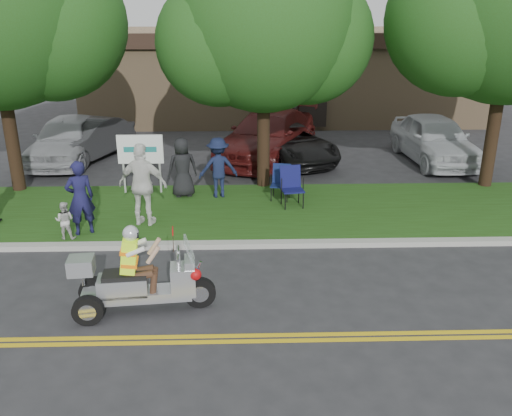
{
  "coord_description": "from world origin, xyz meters",
  "views": [
    {
      "loc": [
        -0.15,
        -7.92,
        5.01
      ],
      "look_at": [
        0.14,
        2.0,
        1.31
      ],
      "focal_mm": 38.0,
      "sensor_mm": 36.0,
      "label": 1
    }
  ],
  "objects_px": {
    "lawn_chair_b": "(291,184)",
    "parked_car_far_right": "(434,139)",
    "lawn_chair_a": "(281,180)",
    "spectator_adult_left": "(80,198)",
    "spectator_adult_right": "(143,185)",
    "parked_car_left": "(86,140)",
    "trike_scooter": "(137,282)",
    "parked_car_far_left": "(67,139)",
    "parked_car_right": "(268,136)",
    "parked_car_mid": "(289,143)"
  },
  "relations": [
    {
      "from": "lawn_chair_b",
      "to": "parked_car_far_right",
      "type": "xyz_separation_m",
      "value": [
        5.28,
        4.49,
        0.11
      ]
    },
    {
      "from": "lawn_chair_a",
      "to": "spectator_adult_left",
      "type": "height_order",
      "value": "spectator_adult_left"
    },
    {
      "from": "spectator_adult_right",
      "to": "parked_car_left",
      "type": "bearing_deg",
      "value": -53.35
    },
    {
      "from": "trike_scooter",
      "to": "spectator_adult_left",
      "type": "xyz_separation_m",
      "value": [
        -1.82,
        3.28,
        0.4
      ]
    },
    {
      "from": "lawn_chair_a",
      "to": "spectator_adult_right",
      "type": "bearing_deg",
      "value": -139.4
    },
    {
      "from": "spectator_adult_right",
      "to": "lawn_chair_b",
      "type": "bearing_deg",
      "value": -149.94
    },
    {
      "from": "parked_car_far_left",
      "to": "parked_car_far_right",
      "type": "relative_size",
      "value": 0.98
    },
    {
      "from": "trike_scooter",
      "to": "parked_car_left",
      "type": "height_order",
      "value": "trike_scooter"
    },
    {
      "from": "parked_car_left",
      "to": "parked_car_right",
      "type": "distance_m",
      "value": 6.3
    },
    {
      "from": "lawn_chair_b",
      "to": "parked_car_far_right",
      "type": "relative_size",
      "value": 0.22
    },
    {
      "from": "lawn_chair_a",
      "to": "parked_car_mid",
      "type": "xyz_separation_m",
      "value": [
        0.57,
        4.22,
        -0.01
      ]
    },
    {
      "from": "lawn_chair_a",
      "to": "parked_car_left",
      "type": "distance_m",
      "value": 7.9
    },
    {
      "from": "trike_scooter",
      "to": "parked_car_right",
      "type": "relative_size",
      "value": 0.44
    },
    {
      "from": "parked_car_far_left",
      "to": "spectator_adult_left",
      "type": "bearing_deg",
      "value": -69.89
    },
    {
      "from": "parked_car_far_left",
      "to": "parked_car_right",
      "type": "xyz_separation_m",
      "value": [
        6.84,
        0.24,
        0.02
      ]
    },
    {
      "from": "trike_scooter",
      "to": "parked_car_far_right",
      "type": "distance_m",
      "value": 12.71
    },
    {
      "from": "parked_car_right",
      "to": "parked_car_far_right",
      "type": "xyz_separation_m",
      "value": [
        5.64,
        -0.61,
        -0.01
      ]
    },
    {
      "from": "trike_scooter",
      "to": "lawn_chair_a",
      "type": "relative_size",
      "value": 2.62
    },
    {
      "from": "trike_scooter",
      "to": "parked_car_left",
      "type": "xyz_separation_m",
      "value": [
        -3.54,
        10.16,
        0.13
      ]
    },
    {
      "from": "spectator_adult_left",
      "to": "trike_scooter",
      "type": "bearing_deg",
      "value": 91.26
    },
    {
      "from": "trike_scooter",
      "to": "lawn_chair_b",
      "type": "distance_m",
      "value": 5.93
    },
    {
      "from": "parked_car_mid",
      "to": "parked_car_far_right",
      "type": "xyz_separation_m",
      "value": [
        4.94,
        -0.27,
        0.17
      ]
    },
    {
      "from": "parked_car_far_left",
      "to": "parked_car_mid",
      "type": "xyz_separation_m",
      "value": [
        7.54,
        -0.1,
        -0.16
      ]
    },
    {
      "from": "spectator_adult_left",
      "to": "parked_car_left",
      "type": "distance_m",
      "value": 7.1
    },
    {
      "from": "lawn_chair_b",
      "to": "parked_car_far_left",
      "type": "xyz_separation_m",
      "value": [
        -7.2,
        4.86,
        0.1
      ]
    },
    {
      "from": "trike_scooter",
      "to": "parked_car_left",
      "type": "relative_size",
      "value": 0.59
    },
    {
      "from": "spectator_adult_right",
      "to": "parked_car_right",
      "type": "relative_size",
      "value": 0.36
    },
    {
      "from": "spectator_adult_right",
      "to": "parked_car_far_left",
      "type": "relative_size",
      "value": 0.43
    },
    {
      "from": "lawn_chair_b",
      "to": "spectator_adult_right",
      "type": "bearing_deg",
      "value": -170.31
    },
    {
      "from": "spectator_adult_right",
      "to": "parked_car_far_right",
      "type": "relative_size",
      "value": 0.42
    },
    {
      "from": "spectator_adult_right",
      "to": "parked_car_right",
      "type": "bearing_deg",
      "value": -106.09
    },
    {
      "from": "spectator_adult_right",
      "to": "parked_car_right",
      "type": "xyz_separation_m",
      "value": [
        3.25,
        6.34,
        -0.29
      ]
    },
    {
      "from": "parked_car_far_left",
      "to": "parked_car_far_right",
      "type": "bearing_deg",
      "value": -0.42
    },
    {
      "from": "parked_car_far_right",
      "to": "spectator_adult_left",
      "type": "bearing_deg",
      "value": -151.67
    },
    {
      "from": "spectator_adult_right",
      "to": "parked_car_left",
      "type": "xyz_separation_m",
      "value": [
        -3.05,
        6.36,
        -0.4
      ]
    },
    {
      "from": "lawn_chair_b",
      "to": "parked_car_right",
      "type": "xyz_separation_m",
      "value": [
        -0.36,
        5.1,
        0.12
      ]
    },
    {
      "from": "trike_scooter",
      "to": "spectator_adult_left",
      "type": "height_order",
      "value": "spectator_adult_left"
    },
    {
      "from": "lawn_chair_a",
      "to": "spectator_adult_left",
      "type": "xyz_separation_m",
      "value": [
        -4.71,
        -2.3,
        0.33
      ]
    },
    {
      "from": "lawn_chair_b",
      "to": "parked_car_far_left",
      "type": "bearing_deg",
      "value": 136.64
    },
    {
      "from": "parked_car_mid",
      "to": "parked_car_right",
      "type": "bearing_deg",
      "value": 131.97
    },
    {
      "from": "spectator_adult_left",
      "to": "parked_car_far_right",
      "type": "distance_m",
      "value": 11.98
    },
    {
      "from": "trike_scooter",
      "to": "parked_car_far_left",
      "type": "height_order",
      "value": "trike_scooter"
    },
    {
      "from": "lawn_chair_a",
      "to": "parked_car_far_right",
      "type": "xyz_separation_m",
      "value": [
        5.51,
        3.96,
        0.17
      ]
    },
    {
      "from": "lawn_chair_b",
      "to": "parked_car_left",
      "type": "bearing_deg",
      "value": 133.1
    },
    {
      "from": "parked_car_far_left",
      "to": "parked_car_left",
      "type": "xyz_separation_m",
      "value": [
        0.54,
        0.26,
        -0.09
      ]
    },
    {
      "from": "parked_car_left",
      "to": "parked_car_right",
      "type": "bearing_deg",
      "value": 19.79
    },
    {
      "from": "lawn_chair_a",
      "to": "lawn_chair_b",
      "type": "xyz_separation_m",
      "value": [
        0.23,
        -0.53,
        0.06
      ]
    },
    {
      "from": "lawn_chair_b",
      "to": "trike_scooter",
      "type": "bearing_deg",
      "value": -131.07
    },
    {
      "from": "lawn_chair_a",
      "to": "parked_car_far_left",
      "type": "xyz_separation_m",
      "value": [
        -6.97,
        4.32,
        0.15
      ]
    },
    {
      "from": "lawn_chair_b",
      "to": "parked_car_mid",
      "type": "bearing_deg",
      "value": 76.53
    }
  ]
}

